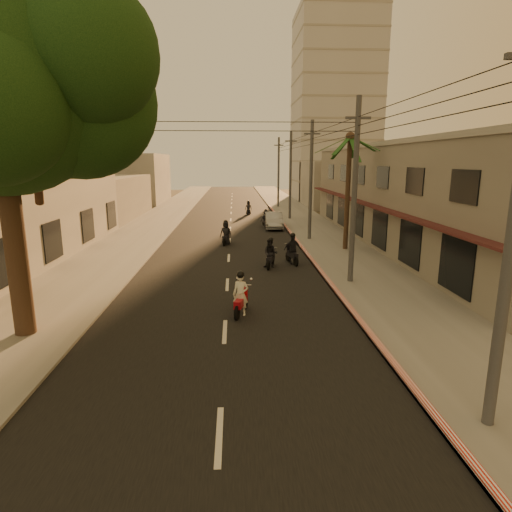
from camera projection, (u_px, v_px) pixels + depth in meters
The scene contains 20 objects.
ground at pixel (223, 356), 13.51m from camera, with size 160.00×160.00×0.00m, color #383023.
road at pixel (230, 241), 33.01m from camera, with size 10.00×140.00×0.02m, color black.
sidewalk_right at pixel (326, 239), 33.36m from camera, with size 5.00×140.00×0.12m, color slate.
sidewalk_left at pixel (131, 241), 32.62m from camera, with size 5.00×140.00×0.12m, color slate.
curb_stripe at pixel (306, 252), 28.36m from camera, with size 0.20×60.00×0.20m, color red.
shophouse_row at pixel (421, 195), 30.95m from camera, with size 8.80×34.20×7.30m.
distant_tower at pixel (335, 108), 65.84m from camera, with size 12.10×12.10×28.00m.
broadleaf_tree at pixel (10, 82), 13.43m from camera, with size 9.60×8.70×12.10m.
palm_tree at pixel (350, 144), 27.95m from camera, with size 5.00×5.00×8.20m.
utility_poles at pixel (312, 154), 31.89m from camera, with size 1.20×48.26×9.00m.
filler_right at pixel (335, 184), 57.41m from camera, with size 8.00×14.00×6.00m, color #A39E93.
filler_left_near at pixel (99, 198), 45.48m from camera, with size 8.00×14.00×4.40m, color #A39E93.
filler_left_far at pixel (136, 179), 62.74m from camera, with size 8.00×14.00×7.00m, color #A39E93.
scooter_red at pixel (241, 295), 16.98m from camera, with size 0.93×1.82×1.84m.
scooter_mid_a at pixel (271, 254), 24.52m from camera, with size 1.17×1.80×1.81m.
scooter_mid_b at pixel (292, 250), 25.44m from camera, with size 1.25×1.91×1.91m.
scooter_far_a at pixel (226, 234), 31.30m from camera, with size 1.08×1.85×1.84m.
scooter_far_b at pixel (266, 219), 39.88m from camera, with size 1.27×1.65×1.65m.
parked_car at pixel (274, 220), 38.98m from camera, with size 1.67×4.47×1.46m, color #92949A.
scooter_far_c at pixel (248, 208), 48.93m from camera, with size 0.82×1.66×1.63m.
Camera 1 is at (0.40, -12.53, 6.05)m, focal length 30.00 mm.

